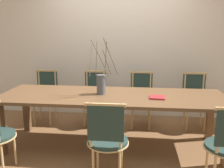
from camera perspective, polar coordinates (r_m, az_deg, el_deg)
The scene contains 10 objects.
ground_plane at distance 3.59m, azimuth 0.00°, elevation -13.91°, with size 16.00×16.00×0.00m, color brown.
wall_rear at distance 4.55m, azimuth 1.89°, elevation 12.54°, with size 12.00×0.06×3.20m.
dining_table at distance 3.35m, azimuth 0.00°, elevation -3.83°, with size 3.00×0.97×0.74m.
chair_near_left at distance 2.66m, azimuth -1.07°, elevation -12.26°, with size 0.45×0.45×0.90m.
chair_far_leftend at distance 4.45m, azimuth -15.02°, elevation -2.41°, with size 0.45×0.45×0.90m.
chair_far_left at distance 4.22m, azimuth -4.06°, elevation -2.82°, with size 0.45×0.45×0.90m.
chair_far_center at distance 4.15m, azimuth 6.70°, elevation -3.12°, with size 0.45×0.45×0.90m.
chair_far_right at distance 4.25m, azimuth 18.39°, elevation -3.33°, with size 0.45×0.45×0.90m.
vase_centerpiece at distance 3.35m, azimuth -2.48°, elevation 0.14°, with size 0.37×0.35×0.76m.
book_stack at distance 3.23m, azimuth 10.32°, elevation -3.01°, with size 0.20×0.20×0.02m.
Camera 1 is at (0.35, -3.20, 1.61)m, focal length 40.00 mm.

